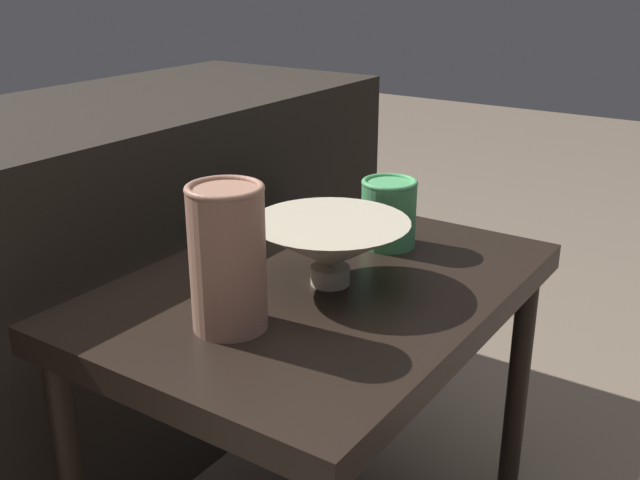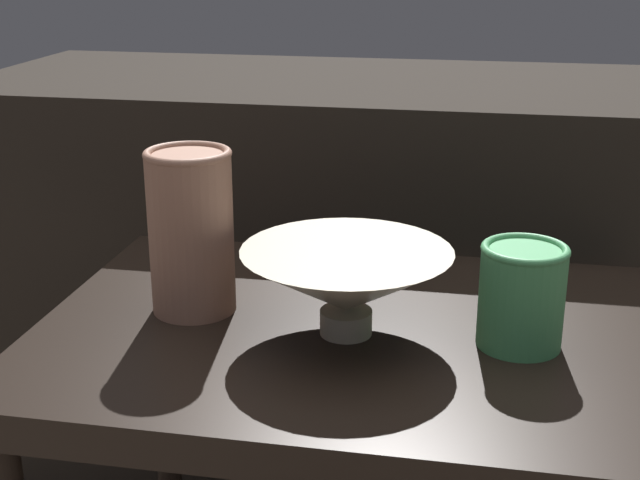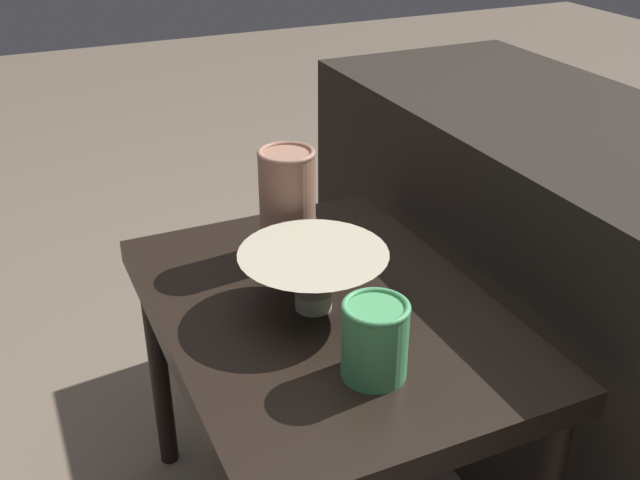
# 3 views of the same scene
# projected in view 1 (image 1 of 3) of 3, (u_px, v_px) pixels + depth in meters

# --- Properties ---
(table) EXTENTS (0.67, 0.49, 0.49)m
(table) POSITION_uv_depth(u_px,v_px,m) (319.00, 317.00, 1.09)
(table) COLOR black
(table) RESTS_ON ground_plane
(couch_backdrop) EXTENTS (1.40, 0.50, 0.68)m
(couch_backdrop) POSITION_uv_depth(u_px,v_px,m) (78.00, 291.00, 1.42)
(couch_backdrop) COLOR black
(couch_backdrop) RESTS_ON ground_plane
(bowl) EXTENTS (0.22, 0.22, 0.09)m
(bowl) POSITION_uv_depth(u_px,v_px,m) (331.00, 244.00, 1.04)
(bowl) COLOR #B2A88E
(bowl) RESTS_ON table
(vase_textured_left) EXTENTS (0.10, 0.10, 0.19)m
(vase_textured_left) POSITION_uv_depth(u_px,v_px,m) (228.00, 256.00, 0.91)
(vase_textured_left) COLOR #996B56
(vase_textured_left) RESTS_ON table
(vase_colorful_right) EXTENTS (0.09, 0.09, 0.11)m
(vase_colorful_right) POSITION_uv_depth(u_px,v_px,m) (389.00, 212.00, 1.19)
(vase_colorful_right) COLOR #47995B
(vase_colorful_right) RESTS_ON table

